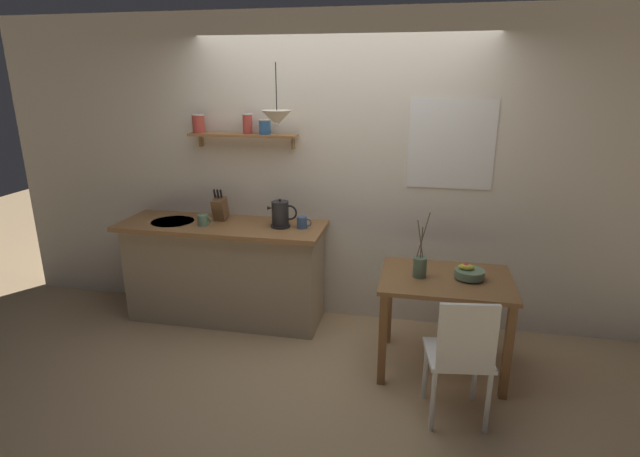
{
  "coord_description": "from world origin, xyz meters",
  "views": [
    {
      "loc": [
        0.7,
        -3.6,
        2.17
      ],
      "look_at": [
        -0.1,
        0.25,
        0.95
      ],
      "focal_mm": 27.69,
      "sensor_mm": 36.0,
      "label": 1
    }
  ],
  "objects_px": {
    "electric_kettle": "(281,214)",
    "coffee_mug_spare": "(302,222)",
    "dining_chair_near": "(461,354)",
    "dining_table": "(445,293)",
    "twig_vase": "(420,266)",
    "knife_block": "(220,208)",
    "pendant_lamp": "(277,118)",
    "fruit_bowl": "(469,273)",
    "coffee_mug_by_sink": "(203,220)"
  },
  "relations": [
    {
      "from": "twig_vase",
      "to": "coffee_mug_by_sink",
      "type": "bearing_deg",
      "value": 168.89
    },
    {
      "from": "dining_table",
      "to": "coffee_mug_spare",
      "type": "bearing_deg",
      "value": 159.51
    },
    {
      "from": "twig_vase",
      "to": "coffee_mug_spare",
      "type": "height_order",
      "value": "twig_vase"
    },
    {
      "from": "dining_table",
      "to": "twig_vase",
      "type": "relative_size",
      "value": 1.94
    },
    {
      "from": "dining_chair_near",
      "to": "fruit_bowl",
      "type": "xyz_separation_m",
      "value": [
        0.07,
        0.65,
        0.29
      ]
    },
    {
      "from": "dining_chair_near",
      "to": "coffee_mug_by_sink",
      "type": "distance_m",
      "value": 2.4
    },
    {
      "from": "knife_block",
      "to": "fruit_bowl",
      "type": "bearing_deg",
      "value": -13.54
    },
    {
      "from": "dining_chair_near",
      "to": "twig_vase",
      "type": "height_order",
      "value": "twig_vase"
    },
    {
      "from": "twig_vase",
      "to": "coffee_mug_spare",
      "type": "xyz_separation_m",
      "value": [
        -1.0,
        0.46,
        0.14
      ]
    },
    {
      "from": "dining_chair_near",
      "to": "coffee_mug_by_sink",
      "type": "relative_size",
      "value": 6.99
    },
    {
      "from": "dining_table",
      "to": "twig_vase",
      "type": "distance_m",
      "value": 0.29
    },
    {
      "from": "knife_block",
      "to": "pendant_lamp",
      "type": "xyz_separation_m",
      "value": [
        0.59,
        -0.12,
        0.81
      ]
    },
    {
      "from": "fruit_bowl",
      "to": "coffee_mug_by_sink",
      "type": "distance_m",
      "value": 2.25
    },
    {
      "from": "twig_vase",
      "to": "coffee_mug_spare",
      "type": "relative_size",
      "value": 3.8
    },
    {
      "from": "fruit_bowl",
      "to": "electric_kettle",
      "type": "height_order",
      "value": "electric_kettle"
    },
    {
      "from": "coffee_mug_by_sink",
      "to": "pendant_lamp",
      "type": "xyz_separation_m",
      "value": [
        0.67,
        0.05,
        0.88
      ]
    },
    {
      "from": "coffee_mug_spare",
      "to": "pendant_lamp",
      "type": "xyz_separation_m",
      "value": [
        -0.19,
        -0.04,
        0.87
      ]
    },
    {
      "from": "dining_table",
      "to": "pendant_lamp",
      "type": "height_order",
      "value": "pendant_lamp"
    },
    {
      "from": "dining_chair_near",
      "to": "coffee_mug_spare",
      "type": "xyz_separation_m",
      "value": [
        -1.28,
        1.08,
        0.47
      ]
    },
    {
      "from": "knife_block",
      "to": "coffee_mug_spare",
      "type": "xyz_separation_m",
      "value": [
        0.78,
        -0.08,
        -0.06
      ]
    },
    {
      "from": "coffee_mug_spare",
      "to": "pendant_lamp",
      "type": "bearing_deg",
      "value": -166.81
    },
    {
      "from": "pendant_lamp",
      "to": "twig_vase",
      "type": "bearing_deg",
      "value": -19.45
    },
    {
      "from": "fruit_bowl",
      "to": "pendant_lamp",
      "type": "height_order",
      "value": "pendant_lamp"
    },
    {
      "from": "dining_table",
      "to": "fruit_bowl",
      "type": "height_order",
      "value": "fruit_bowl"
    },
    {
      "from": "coffee_mug_by_sink",
      "to": "coffee_mug_spare",
      "type": "bearing_deg",
      "value": 6.5
    },
    {
      "from": "dining_table",
      "to": "dining_chair_near",
      "type": "bearing_deg",
      "value": -82.3
    },
    {
      "from": "dining_table",
      "to": "coffee_mug_spare",
      "type": "distance_m",
      "value": 1.32
    },
    {
      "from": "dining_chair_near",
      "to": "pendant_lamp",
      "type": "xyz_separation_m",
      "value": [
        -1.47,
        1.04,
        1.34
      ]
    },
    {
      "from": "knife_block",
      "to": "coffee_mug_by_sink",
      "type": "relative_size",
      "value": 2.27
    },
    {
      "from": "fruit_bowl",
      "to": "knife_block",
      "type": "height_order",
      "value": "knife_block"
    },
    {
      "from": "dining_table",
      "to": "twig_vase",
      "type": "xyz_separation_m",
      "value": [
        -0.2,
        -0.02,
        0.21
      ]
    },
    {
      "from": "coffee_mug_spare",
      "to": "twig_vase",
      "type": "bearing_deg",
      "value": -24.92
    },
    {
      "from": "dining_chair_near",
      "to": "twig_vase",
      "type": "distance_m",
      "value": 0.75
    },
    {
      "from": "dining_chair_near",
      "to": "knife_block",
      "type": "bearing_deg",
      "value": 150.6
    },
    {
      "from": "coffee_mug_spare",
      "to": "fruit_bowl",
      "type": "bearing_deg",
      "value": -17.77
    },
    {
      "from": "electric_kettle",
      "to": "pendant_lamp",
      "type": "height_order",
      "value": "pendant_lamp"
    },
    {
      "from": "fruit_bowl",
      "to": "twig_vase",
      "type": "height_order",
      "value": "twig_vase"
    },
    {
      "from": "electric_kettle",
      "to": "coffee_mug_spare",
      "type": "relative_size",
      "value": 2.02
    },
    {
      "from": "dining_chair_near",
      "to": "electric_kettle",
      "type": "height_order",
      "value": "electric_kettle"
    },
    {
      "from": "electric_kettle",
      "to": "knife_block",
      "type": "xyz_separation_m",
      "value": [
        -0.59,
        0.08,
        0.0
      ]
    },
    {
      "from": "dining_chair_near",
      "to": "electric_kettle",
      "type": "bearing_deg",
      "value": 143.76
    },
    {
      "from": "dining_chair_near",
      "to": "electric_kettle",
      "type": "xyz_separation_m",
      "value": [
        -1.47,
        1.08,
        0.53
      ]
    },
    {
      "from": "knife_block",
      "to": "coffee_mug_spare",
      "type": "bearing_deg",
      "value": -5.83
    },
    {
      "from": "electric_kettle",
      "to": "coffee_mug_by_sink",
      "type": "distance_m",
      "value": 0.68
    },
    {
      "from": "electric_kettle",
      "to": "fruit_bowl",
      "type": "bearing_deg",
      "value": -15.62
    },
    {
      "from": "pendant_lamp",
      "to": "dining_chair_near",
      "type": "bearing_deg",
      "value": -35.17
    },
    {
      "from": "fruit_bowl",
      "to": "knife_block",
      "type": "relative_size",
      "value": 0.73
    },
    {
      "from": "fruit_bowl",
      "to": "electric_kettle",
      "type": "distance_m",
      "value": 1.62
    },
    {
      "from": "pendant_lamp",
      "to": "electric_kettle",
      "type": "bearing_deg",
      "value": 91.41
    },
    {
      "from": "knife_block",
      "to": "twig_vase",
      "type": "bearing_deg",
      "value": -17.01
    }
  ]
}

